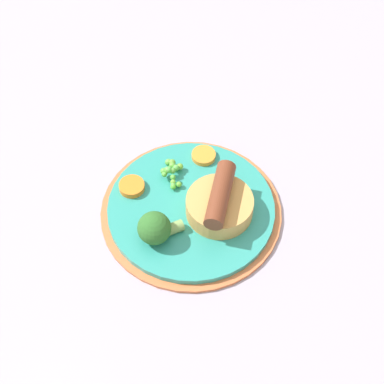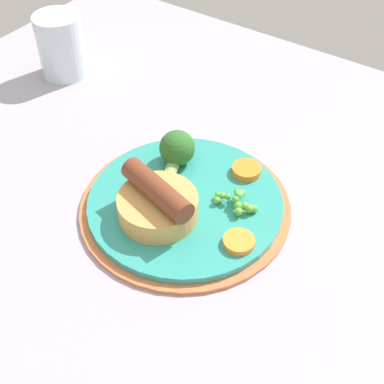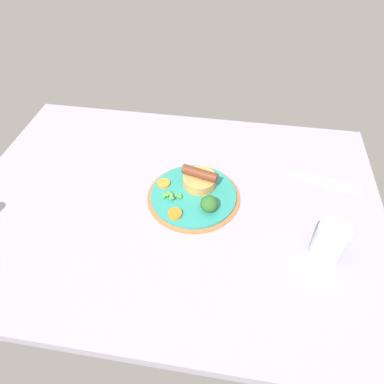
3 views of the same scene
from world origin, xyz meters
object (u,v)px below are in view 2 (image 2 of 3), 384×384
at_px(dinner_plate, 185,205).
at_px(carrot_slice_0, 246,170).
at_px(drinking_glass, 61,46).
at_px(carrot_slice_3, 239,242).
at_px(pea_pile, 237,199).
at_px(broccoli_floret_near, 177,149).
at_px(sausage_pudding, 158,203).

relative_size(dinner_plate, carrot_slice_0, 7.00).
bearing_deg(drinking_glass, carrot_slice_3, -20.88).
bearing_deg(carrot_slice_0, carrot_slice_3, -63.53).
bearing_deg(drinking_glass, pea_pile, -16.03).
height_order(broccoli_floret_near, carrot_slice_3, broccoli_floret_near).
bearing_deg(pea_pile, drinking_glass, 163.97).
bearing_deg(carrot_slice_0, pea_pile, -70.86).
bearing_deg(sausage_pudding, carrot_slice_3, -156.06).
bearing_deg(pea_pile, carrot_slice_0, 109.14).
distance_m(pea_pile, drinking_glass, 0.39).
bearing_deg(pea_pile, dinner_plate, -154.53).
height_order(pea_pile, drinking_glass, drinking_glass).
bearing_deg(dinner_plate, broccoli_floret_near, 133.64).
bearing_deg(broccoli_floret_near, dinner_plate, -157.67).
bearing_deg(drinking_glass, carrot_slice_0, -8.56).
xyz_separation_m(dinner_plate, pea_pile, (0.05, 0.03, 0.02)).
bearing_deg(broccoli_floret_near, sausage_pudding, -178.81).
distance_m(sausage_pudding, carrot_slice_0, 0.13).
distance_m(sausage_pudding, carrot_slice_3, 0.10).
xyz_separation_m(dinner_plate, carrot_slice_3, (0.09, -0.02, 0.01)).
height_order(sausage_pudding, broccoli_floret_near, sausage_pudding).
height_order(carrot_slice_0, drinking_glass, drinking_glass).
bearing_deg(carrot_slice_3, broccoli_floret_near, 151.92).
height_order(pea_pile, broccoli_floret_near, broccoli_floret_near).
height_order(sausage_pudding, carrot_slice_0, sausage_pudding).
bearing_deg(sausage_pudding, pea_pile, -120.66).
relative_size(dinner_plate, carrot_slice_3, 7.20).
height_order(sausage_pudding, drinking_glass, drinking_glass).
bearing_deg(pea_pile, broccoli_floret_near, 167.27).
distance_m(broccoli_floret_near, drinking_glass, 0.29).
distance_m(broccoli_floret_near, carrot_slice_3, 0.15).
bearing_deg(pea_pile, carrot_slice_3, -56.18).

